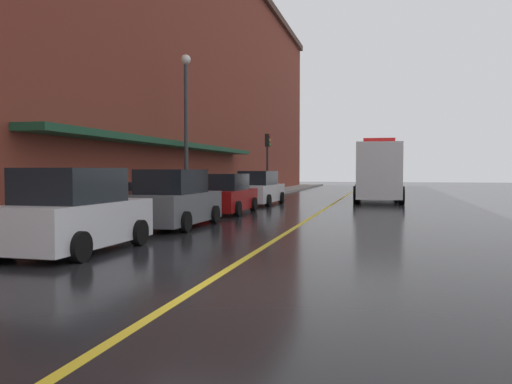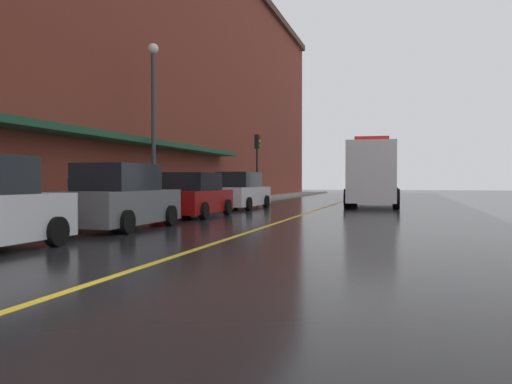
{
  "view_description": "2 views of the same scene",
  "coord_description": "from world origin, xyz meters",
  "px_view_note": "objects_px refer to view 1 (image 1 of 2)",
  "views": [
    {
      "loc": [
        2.89,
        -8.02,
        1.86
      ],
      "look_at": [
        -2.8,
        15.09,
        0.9
      ],
      "focal_mm": 37.25,
      "sensor_mm": 36.0,
      "label": 1
    },
    {
      "loc": [
        4.14,
        -6.06,
        1.41
      ],
      "look_at": [
        -2.86,
        19.44,
        0.87
      ],
      "focal_mm": 38.31,
      "sensor_mm": 36.0,
      "label": 2
    }
  ],
  "objects_px": {
    "parked_car_3": "(259,189)",
    "traffic_light_near": "(268,152)",
    "parked_car_0": "(75,213)",
    "parking_meter_1": "(158,192)",
    "parking_meter_0": "(130,195)",
    "street_lamp_left": "(186,115)",
    "parked_car_1": "(174,201)",
    "box_truck": "(378,173)",
    "parked_car_2": "(226,195)"
  },
  "relations": [
    {
      "from": "parked_car_1",
      "to": "parking_meter_1",
      "type": "distance_m",
      "value": 2.44
    },
    {
      "from": "parking_meter_0",
      "to": "parking_meter_1",
      "type": "bearing_deg",
      "value": 90.0
    },
    {
      "from": "parking_meter_1",
      "to": "street_lamp_left",
      "type": "relative_size",
      "value": 0.19
    },
    {
      "from": "parked_car_0",
      "to": "street_lamp_left",
      "type": "bearing_deg",
      "value": 10.2
    },
    {
      "from": "box_truck",
      "to": "street_lamp_left",
      "type": "height_order",
      "value": "street_lamp_left"
    },
    {
      "from": "parked_car_3",
      "to": "box_truck",
      "type": "height_order",
      "value": "box_truck"
    },
    {
      "from": "parked_car_2",
      "to": "traffic_light_near",
      "type": "distance_m",
      "value": 14.89
    },
    {
      "from": "parked_car_2",
      "to": "parking_meter_0",
      "type": "distance_m",
      "value": 6.18
    },
    {
      "from": "box_truck",
      "to": "traffic_light_near",
      "type": "distance_m",
      "value": 8.37
    },
    {
      "from": "parked_car_3",
      "to": "parking_meter_0",
      "type": "distance_m",
      "value": 12.34
    },
    {
      "from": "parked_car_2",
      "to": "parking_meter_1",
      "type": "distance_m",
      "value": 4.05
    },
    {
      "from": "parked_car_0",
      "to": "parked_car_3",
      "type": "relative_size",
      "value": 0.85
    },
    {
      "from": "traffic_light_near",
      "to": "parked_car_1",
      "type": "bearing_deg",
      "value": -86.07
    },
    {
      "from": "parked_car_3",
      "to": "box_truck",
      "type": "xyz_separation_m",
      "value": [
        6.26,
        5.33,
        0.89
      ]
    },
    {
      "from": "parked_car_3",
      "to": "parking_meter_0",
      "type": "xyz_separation_m",
      "value": [
        -1.47,
        -12.25,
        0.2
      ]
    },
    {
      "from": "parked_car_2",
      "to": "parking_meter_1",
      "type": "relative_size",
      "value": 3.43
    },
    {
      "from": "parked_car_1",
      "to": "street_lamp_left",
      "type": "distance_m",
      "value": 7.58
    },
    {
      "from": "box_truck",
      "to": "parked_car_3",
      "type": "bearing_deg",
      "value": -51.27
    },
    {
      "from": "box_truck",
      "to": "street_lamp_left",
      "type": "distance_m",
      "value": 13.98
    },
    {
      "from": "parked_car_3",
      "to": "parking_meter_1",
      "type": "xyz_separation_m",
      "value": [
        -1.47,
        -10.02,
        0.2
      ]
    },
    {
      "from": "box_truck",
      "to": "street_lamp_left",
      "type": "bearing_deg",
      "value": -39.05
    },
    {
      "from": "box_truck",
      "to": "parked_car_2",
      "type": "bearing_deg",
      "value": -30.08
    },
    {
      "from": "parked_car_1",
      "to": "traffic_light_near",
      "type": "xyz_separation_m",
      "value": [
        -1.4,
        20.36,
        2.28
      ]
    },
    {
      "from": "box_truck",
      "to": "street_lamp_left",
      "type": "xyz_separation_m",
      "value": [
        -8.33,
        -10.91,
        2.65
      ]
    },
    {
      "from": "parked_car_0",
      "to": "parked_car_1",
      "type": "height_order",
      "value": "parked_car_0"
    },
    {
      "from": "parking_meter_0",
      "to": "parked_car_1",
      "type": "bearing_deg",
      "value": 10.75
    },
    {
      "from": "parking_meter_1",
      "to": "traffic_light_near",
      "type": "bearing_deg",
      "value": 89.81
    },
    {
      "from": "parking_meter_1",
      "to": "parking_meter_0",
      "type": "bearing_deg",
      "value": -90.0
    },
    {
      "from": "parked_car_1",
      "to": "parking_meter_1",
      "type": "bearing_deg",
      "value": 37.17
    },
    {
      "from": "street_lamp_left",
      "to": "parked_car_3",
      "type": "bearing_deg",
      "value": 69.62
    },
    {
      "from": "parked_car_1",
      "to": "parked_car_2",
      "type": "xyz_separation_m",
      "value": [
        0.01,
        5.72,
        -0.07
      ]
    },
    {
      "from": "parked_car_0",
      "to": "street_lamp_left",
      "type": "height_order",
      "value": "street_lamp_left"
    },
    {
      "from": "parking_meter_1",
      "to": "street_lamp_left",
      "type": "xyz_separation_m",
      "value": [
        -0.6,
        4.44,
        3.34
      ]
    },
    {
      "from": "street_lamp_left",
      "to": "traffic_light_near",
      "type": "relative_size",
      "value": 1.61
    },
    {
      "from": "parked_car_0",
      "to": "traffic_light_near",
      "type": "distance_m",
      "value": 25.98
    },
    {
      "from": "parked_car_2",
      "to": "street_lamp_left",
      "type": "xyz_separation_m",
      "value": [
        -2.07,
        0.67,
        3.59
      ]
    },
    {
      "from": "parking_meter_0",
      "to": "parked_car_0",
      "type": "bearing_deg",
      "value": -75.78
    },
    {
      "from": "parked_car_0",
      "to": "traffic_light_near",
      "type": "xyz_separation_m",
      "value": [
        -1.26,
        25.85,
        2.27
      ]
    },
    {
      "from": "parked_car_1",
      "to": "parking_meter_0",
      "type": "height_order",
      "value": "parked_car_1"
    },
    {
      "from": "parked_car_0",
      "to": "parked_car_3",
      "type": "height_order",
      "value": "parked_car_0"
    },
    {
      "from": "parked_car_3",
      "to": "traffic_light_near",
      "type": "relative_size",
      "value": 1.14
    },
    {
      "from": "parked_car_0",
      "to": "parked_car_1",
      "type": "bearing_deg",
      "value": -0.42
    },
    {
      "from": "parking_meter_0",
      "to": "parking_meter_1",
      "type": "distance_m",
      "value": 2.22
    },
    {
      "from": "box_truck",
      "to": "parked_car_0",
      "type": "bearing_deg",
      "value": -17.39
    },
    {
      "from": "parking_meter_0",
      "to": "traffic_light_near",
      "type": "relative_size",
      "value": 0.31
    },
    {
      "from": "parked_car_1",
      "to": "parking_meter_1",
      "type": "xyz_separation_m",
      "value": [
        -1.46,
        1.95,
        0.18
      ]
    },
    {
      "from": "parked_car_1",
      "to": "parked_car_3",
      "type": "bearing_deg",
      "value": 0.25
    },
    {
      "from": "parked_car_3",
      "to": "traffic_light_near",
      "type": "bearing_deg",
      "value": 11.59
    },
    {
      "from": "parking_meter_0",
      "to": "traffic_light_near",
      "type": "distance_m",
      "value": 20.74
    },
    {
      "from": "parked_car_1",
      "to": "street_lamp_left",
      "type": "height_order",
      "value": "street_lamp_left"
    }
  ]
}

